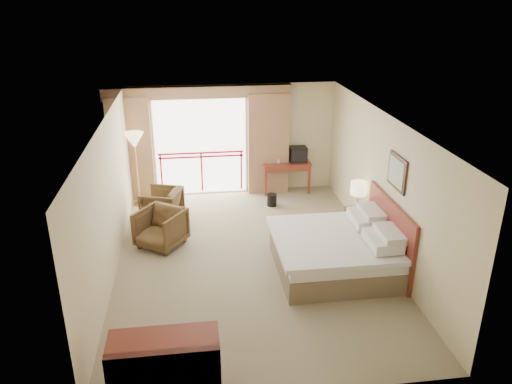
{
  "coord_description": "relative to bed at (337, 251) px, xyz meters",
  "views": [
    {
      "loc": [
        -1.01,
        -8.28,
        4.78
      ],
      "look_at": [
        0.15,
        0.4,
        1.2
      ],
      "focal_mm": 35.0,
      "sensor_mm": 36.0,
      "label": 1
    }
  ],
  "objects": [
    {
      "name": "table_lamp",
      "position": [
        0.81,
        1.38,
        0.63
      ],
      "size": [
        0.33,
        0.33,
        0.58
      ],
      "rotation": [
        0.0,
        0.0,
        -0.37
      ],
      "color": "tan",
      "rests_on": "nightstand"
    },
    {
      "name": "balcony_railing",
      "position": [
        -2.3,
        4.06,
        0.44
      ],
      "size": [
        2.09,
        0.03,
        1.02
      ],
      "color": "red",
      "rests_on": "wall_back"
    },
    {
      "name": "bed",
      "position": [
        0.0,
        0.0,
        0.0
      ],
      "size": [
        2.13,
        2.06,
        0.97
      ],
      "color": "brown",
      "rests_on": "floor"
    },
    {
      "name": "balcony_door",
      "position": [
        -2.3,
        4.08,
        0.82
      ],
      "size": [
        2.4,
        0.0,
        2.4
      ],
      "primitive_type": "plane",
      "rotation": [
        1.57,
        0.0,
        0.0
      ],
      "color": "white",
      "rests_on": "wall_back"
    },
    {
      "name": "book",
      "position": [
        -3.42,
        2.18,
        0.15
      ],
      "size": [
        0.29,
        0.3,
        0.02
      ],
      "primitive_type": "imported",
      "rotation": [
        0.0,
        0.0,
        0.6
      ],
      "color": "white",
      "rests_on": "side_table"
    },
    {
      "name": "desk",
      "position": [
        -0.2,
        3.95,
        0.23
      ],
      "size": [
        1.19,
        0.58,
        0.78
      ],
      "rotation": [
        0.0,
        0.0,
        -0.04
      ],
      "color": "maroon",
      "rests_on": "floor"
    },
    {
      "name": "coffee_maker",
      "position": [
        -0.55,
        3.9,
        0.52
      ],
      "size": [
        0.15,
        0.15,
        0.25
      ],
      "primitive_type": "cylinder",
      "rotation": [
        0.0,
        0.0,
        0.3
      ],
      "color": "black",
      "rests_on": "desk"
    },
    {
      "name": "floor_lamp",
      "position": [
        -3.8,
        3.51,
        1.14
      ],
      "size": [
        0.45,
        0.45,
        1.77
      ],
      "rotation": [
        0.0,
        0.0,
        -0.1
      ],
      "color": "tan",
      "rests_on": "floor"
    },
    {
      "name": "curtain_left",
      "position": [
        -3.95,
        3.95,
        0.87
      ],
      "size": [
        1.0,
        0.26,
        2.5
      ],
      "primitive_type": "cube",
      "color": "#886041",
      "rests_on": "wall_back"
    },
    {
      "name": "dresser",
      "position": [
        -2.97,
        -2.73,
        0.07
      ],
      "size": [
        1.34,
        0.57,
        0.89
      ],
      "rotation": [
        0.0,
        0.0,
        -0.08
      ],
      "color": "maroon",
      "rests_on": "floor"
    },
    {
      "name": "hvac_vent",
      "position": [
        -0.2,
        4.07,
        1.97
      ],
      "size": [
        0.5,
        0.04,
        0.5
      ],
      "primitive_type": "cube",
      "color": "silver",
      "rests_on": "wall_back"
    },
    {
      "name": "armchair_far",
      "position": [
        -3.23,
        2.57,
        -0.38
      ],
      "size": [
        1.0,
        0.99,
        0.73
      ],
      "primitive_type": "imported",
      "rotation": [
        0.0,
        0.0,
        -1.89
      ],
      "color": "#45301A",
      "rests_on": "floor"
    },
    {
      "name": "tv",
      "position": [
        0.1,
        3.89,
        0.59
      ],
      "size": [
        0.42,
        0.33,
        0.38
      ],
      "rotation": [
        0.0,
        0.0,
        -0.28
      ],
      "color": "black",
      "rests_on": "desk"
    },
    {
      "name": "framed_art",
      "position": [
        0.97,
        0.0,
        1.47
      ],
      "size": [
        0.04,
        0.72,
        0.6
      ],
      "color": "black",
      "rests_on": "wall_right"
    },
    {
      "name": "armchair_near",
      "position": [
        -3.2,
        1.36,
        -0.38
      ],
      "size": [
        1.16,
        1.16,
        0.77
      ],
      "primitive_type": "imported",
      "rotation": [
        0.0,
        0.0,
        -0.59
      ],
      "color": "#45301A",
      "rests_on": "floor"
    },
    {
      "name": "wall_left",
      "position": [
        -4.0,
        0.6,
        0.97
      ],
      "size": [
        0.0,
        7.0,
        7.0
      ],
      "primitive_type": "plane",
      "rotation": [
        1.57,
        0.0,
        1.57
      ],
      "color": "beige",
      "rests_on": "ground"
    },
    {
      "name": "wall_right",
      "position": [
        1.0,
        0.6,
        0.97
      ],
      "size": [
        0.0,
        7.0,
        7.0
      ],
      "primitive_type": "plane",
      "rotation": [
        1.57,
        0.0,
        -1.57
      ],
      "color": "beige",
      "rests_on": "ground"
    },
    {
      "name": "cup",
      "position": [
        -0.4,
        3.85,
        0.45
      ],
      "size": [
        0.09,
        0.09,
        0.11
      ],
      "primitive_type": "cylinder",
      "rotation": [
        0.0,
        0.0,
        0.18
      ],
      "color": "white",
      "rests_on": "desk"
    },
    {
      "name": "side_table",
      "position": [
        -3.42,
        2.18,
        -0.02
      ],
      "size": [
        0.48,
        0.48,
        0.52
      ],
      "rotation": [
        0.0,
        0.0,
        -0.06
      ],
      "color": "black",
      "rests_on": "floor"
    },
    {
      "name": "floor",
      "position": [
        -1.5,
        0.6,
        -0.38
      ],
      "size": [
        7.0,
        7.0,
        0.0
      ],
      "primitive_type": "plane",
      "color": "#7F7459",
      "rests_on": "ground"
    },
    {
      "name": "valance",
      "position": [
        -2.3,
        3.98,
        2.17
      ],
      "size": [
        4.4,
        0.22,
        0.28
      ],
      "primitive_type": "cube",
      "color": "#886041",
      "rests_on": "wall_back"
    },
    {
      "name": "curtain_right",
      "position": [
        -0.65,
        3.95,
        0.87
      ],
      "size": [
        1.0,
        0.26,
        2.5
      ],
      "primitive_type": "cube",
      "color": "#886041",
      "rests_on": "wall_back"
    },
    {
      "name": "headboard",
      "position": [
        0.96,
        0.0,
        0.27
      ],
      "size": [
        0.06,
        2.1,
        1.3
      ],
      "primitive_type": "cube",
      "color": "maroon",
      "rests_on": "wall_right"
    },
    {
      "name": "wall_front",
      "position": [
        -1.5,
        -2.9,
        0.97
      ],
      "size": [
        5.0,
        0.0,
        5.0
      ],
      "primitive_type": "plane",
      "rotation": [
        -1.57,
        0.0,
        0.0
      ],
      "color": "beige",
      "rests_on": "ground"
    },
    {
      "name": "wastebasket",
      "position": [
        -0.69,
        3.02,
        -0.23
      ],
      "size": [
        0.28,
        0.28,
        0.29
      ],
      "primitive_type": "cylinder",
      "rotation": [
        0.0,
        0.0,
        0.22
      ],
      "color": "black",
      "rests_on": "floor"
    },
    {
      "name": "phone",
      "position": [
        0.76,
        1.18,
        0.22
      ],
      "size": [
        0.2,
        0.17,
        0.08
      ],
      "primitive_type": "cube",
      "rotation": [
        0.0,
        0.0,
        0.1
      ],
      "color": "black",
      "rests_on": "nightstand"
    },
    {
      "name": "ceiling",
      "position": [
        -1.5,
        0.6,
        2.32
      ],
      "size": [
        7.0,
        7.0,
        0.0
      ],
      "primitive_type": "plane",
      "rotation": [
        3.14,
        0.0,
        0.0
      ],
      "color": "white",
      "rests_on": "wall_back"
    },
    {
      "name": "wall_back",
      "position": [
        -1.5,
        4.1,
        0.97
      ],
      "size": [
        5.0,
        0.0,
        5.0
      ],
      "primitive_type": "plane",
      "rotation": [
        1.57,
        0.0,
        0.0
      ],
      "color": "beige",
      "rests_on": "ground"
    },
    {
      "name": "nightstand",
      "position": [
        0.81,
        1.33,
        -0.1
      ],
      "size": [
        0.43,
        0.49,
        0.55
      ],
      "primitive_type": "cube",
      "rotation": [
        0.0,
        0.0,
        0.09
      ],
      "color": "maroon",
      "rests_on": "floor"
    }
  ]
}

